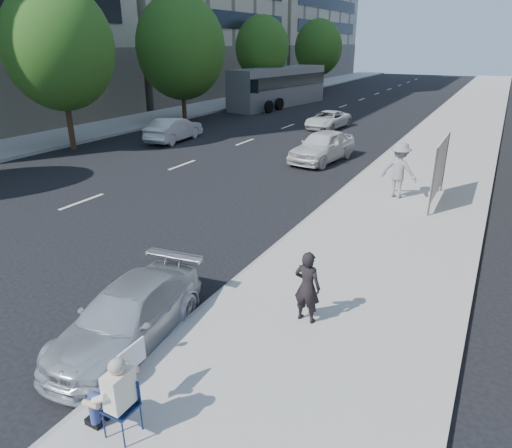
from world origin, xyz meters
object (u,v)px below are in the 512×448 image
Objects in this scene: white_sedan_far at (328,120)px; seated_protester at (114,389)px; protest_banner at (439,167)px; white_sedan_near at (322,146)px; pedestrian_woman at (307,287)px; parked_sedan at (128,316)px; white_sedan_mid at (174,129)px; motorcycle at (323,144)px; bus at (279,87)px; jogger at (399,170)px.

seated_protester is at bearing -70.66° from white_sedan_far.
white_sedan_near is at bearing 143.17° from protest_banner.
pedestrian_woman is at bearing -65.31° from white_sedan_far.
protest_banner is 0.80× the size of parked_sedan.
motorcycle reaches higher than white_sedan_mid.
white_sedan_far is at bearing -67.80° from pedestrian_woman.
pedestrian_woman is 34.43m from bus.
bus is at bearing 129.30° from motorcycle.
motorcycle is at bearing -39.67° from jogger.
pedestrian_woman is at bearing 28.97° from parked_sedan.
white_sedan_far is at bearing -40.74° from bus.
jogger is at bearing -85.79° from pedestrian_woman.
white_sedan_far reaches higher than parked_sedan.
protest_banner reaches higher than white_sedan_far.
pedestrian_woman reaches higher than white_sedan_mid.
jogger is 1.32× the size of pedestrian_woman.
pedestrian_woman is 0.37× the size of white_sedan_mid.
protest_banner is at bearing 157.75° from white_sedan_mid.
protest_banner is at bearing -94.16° from pedestrian_woman.
bus is (-13.99, 34.72, 0.76)m from seated_protester.
protest_banner is at bearing -28.88° from white_sedan_near.
pedestrian_woman is at bearing -62.89° from white_sedan_near.
white_sedan_near is 9.21m from white_sedan_far.
white_sedan_far is 11.90m from bus.
bus is at bearing 103.46° from parked_sedan.
white_sedan_near is at bearing 89.38° from parked_sedan.
jogger is 0.65× the size of protest_banner.
seated_protester is 0.64× the size of motorcycle.
jogger is at bearing 156.05° from white_sedan_mid.
motorcycle is (8.95, 0.48, -0.04)m from white_sedan_mid.
bus reaches higher than protest_banner.
seated_protester is 37.44m from bus.
bus reaches higher than white_sedan_mid.
pedestrian_woman is at bearing 99.27° from jogger.
bus is (-1.41, 17.10, 0.96)m from white_sedan_mid.
bus is (-16.48, 21.96, 0.23)m from protest_banner.
motorcycle is at bearing 138.82° from protest_banner.
white_sedan_near reaches higher than motorcycle.
seated_protester is at bearing 74.92° from pedestrian_woman.
seated_protester is at bearing -71.34° from motorcycle.
white_sedan_mid reaches higher than parked_sedan.
jogger is 0.16× the size of bus.
parked_sedan is 0.95× the size of white_sedan_far.
bus is at bearing -89.62° from white_sedan_mid.
motorcycle is (-2.13, 16.28, 0.08)m from parked_sedan.
motorcycle is at bearing -65.97° from white_sedan_far.
white_sedan_near reaches higher than seated_protester.
pedestrian_woman is (0.11, -8.85, -0.24)m from jogger.
bus is (-12.50, 32.89, 1.08)m from parked_sedan.
parked_sedan is 0.89× the size of white_sedan_near.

